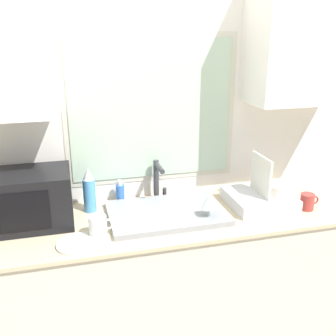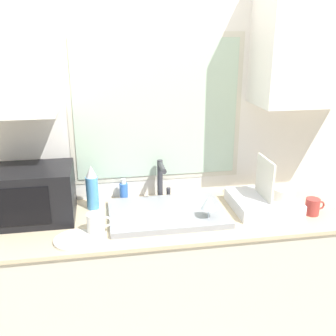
# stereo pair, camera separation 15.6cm
# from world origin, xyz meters

# --- Properties ---
(countertop) EXTENTS (1.89, 0.62, 0.89)m
(countertop) POSITION_xyz_m (0.00, 0.29, 0.45)
(countertop) COLOR beige
(countertop) RESTS_ON ground_plane
(wall_back) EXTENTS (6.00, 0.38, 2.60)m
(wall_back) POSITION_xyz_m (0.00, 0.58, 1.41)
(wall_back) COLOR silver
(wall_back) RESTS_ON ground_plane
(sink_basin) EXTENTS (0.61, 0.42, 0.03)m
(sink_basin) POSITION_xyz_m (0.01, 0.30, 0.91)
(sink_basin) COLOR gray
(sink_basin) RESTS_ON countertop
(faucet) EXTENTS (0.08, 0.17, 0.23)m
(faucet) POSITION_xyz_m (0.01, 0.51, 1.03)
(faucet) COLOR #333338
(faucet) RESTS_ON countertop
(microwave) EXTENTS (0.42, 0.31, 0.28)m
(microwave) POSITION_xyz_m (-0.68, 0.38, 1.03)
(microwave) COLOR black
(microwave) RESTS_ON countertop
(dish_rack) EXTENTS (0.34, 0.33, 0.29)m
(dish_rack) POSITION_xyz_m (0.56, 0.29, 0.94)
(dish_rack) COLOR silver
(dish_rack) RESTS_ON countertop
(spray_bottle) EXTENTS (0.07, 0.07, 0.25)m
(spray_bottle) POSITION_xyz_m (-0.38, 0.46, 1.01)
(spray_bottle) COLOR #4C99D8
(spray_bottle) RESTS_ON countertop
(soap_bottle) EXTENTS (0.05, 0.05, 0.13)m
(soap_bottle) POSITION_xyz_m (-0.21, 0.53, 0.95)
(soap_bottle) COLOR blue
(soap_bottle) RESTS_ON countertop
(mug_near_sink) EXTENTS (0.12, 0.09, 0.10)m
(mug_near_sink) POSITION_xyz_m (-0.36, 0.16, 0.94)
(mug_near_sink) COLOR white
(mug_near_sink) RESTS_ON countertop
(wine_glass) EXTENTS (0.08, 0.08, 0.15)m
(wine_glass) POSITION_xyz_m (0.20, 0.18, 1.00)
(wine_glass) COLOR silver
(wine_glass) RESTS_ON countertop
(mug_by_rack) EXTENTS (0.11, 0.08, 0.09)m
(mug_by_rack) POSITION_xyz_m (0.78, 0.18, 0.94)
(mug_by_rack) COLOR #A53833
(mug_by_rack) RESTS_ON countertop
(small_plate) EXTENTS (0.20, 0.20, 0.01)m
(small_plate) POSITION_xyz_m (-0.46, 0.10, 0.90)
(small_plate) COLOR silver
(small_plate) RESTS_ON countertop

